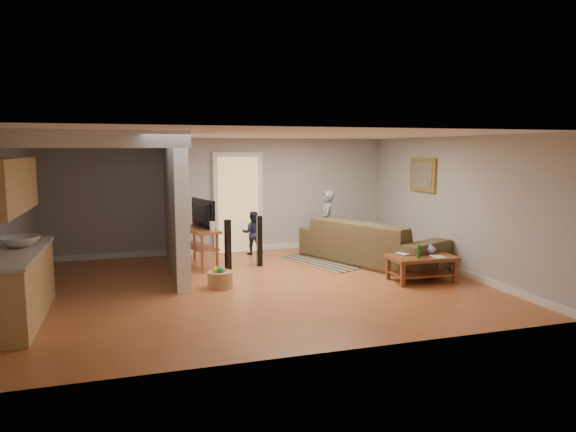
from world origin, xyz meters
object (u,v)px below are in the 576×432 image
(tv_console, at_px, (199,232))
(sofa, at_px, (370,263))
(coffee_table, at_px, (422,261))
(speaker_right, at_px, (259,241))
(toy_basket, at_px, (220,279))
(speaker_left, at_px, (228,245))
(child, at_px, (326,255))
(toddler, at_px, (253,254))

(tv_console, bearing_deg, sofa, -27.76)
(coffee_table, bearing_deg, speaker_right, 141.46)
(speaker_right, xyz_separation_m, toy_basket, (-1.00, -1.34, -0.34))
(speaker_right, bearing_deg, sofa, -10.76)
(sofa, relative_size, speaker_right, 3.01)
(sofa, distance_m, toy_basket, 3.35)
(speaker_left, height_order, child, speaker_left)
(toy_basket, height_order, child, child)
(speaker_right, xyz_separation_m, toddler, (0.13, 1.15, -0.50))
(speaker_left, xyz_separation_m, toddler, (0.79, 1.35, -0.48))
(coffee_table, relative_size, tv_console, 0.89)
(tv_console, xyz_separation_m, speaker_right, (1.14, -0.28, -0.19))
(coffee_table, relative_size, speaker_right, 1.15)
(coffee_table, distance_m, tv_console, 4.20)
(speaker_left, relative_size, speaker_right, 0.98)
(coffee_table, height_order, toddler, coffee_table)
(sofa, relative_size, toddler, 3.18)
(coffee_table, height_order, speaker_left, speaker_left)
(coffee_table, bearing_deg, tv_console, 148.13)
(tv_console, bearing_deg, speaker_right, -30.73)
(sofa, relative_size, speaker_left, 3.07)
(tv_console, bearing_deg, coffee_table, -48.58)
(speaker_left, distance_m, speaker_right, 0.69)
(sofa, height_order, child, child)
(speaker_right, distance_m, toy_basket, 1.71)
(toy_basket, relative_size, child, 0.30)
(sofa, bearing_deg, speaker_right, 56.04)
(sofa, bearing_deg, toddler, 29.26)
(tv_console, height_order, speaker_right, tv_console)
(speaker_right, bearing_deg, tv_console, 164.70)
(speaker_right, relative_size, child, 0.71)
(speaker_left, distance_m, child, 2.44)
(sofa, bearing_deg, tv_console, 54.48)
(child, bearing_deg, coffee_table, 38.35)
(sofa, xyz_separation_m, speaker_left, (-2.86, 0.17, 0.48))
(coffee_table, bearing_deg, speaker_left, 150.69)
(sofa, bearing_deg, speaker_left, 62.17)
(speaker_right, bearing_deg, toddler, 82.05)
(sofa, bearing_deg, toy_basket, 82.45)
(speaker_right, bearing_deg, child, 17.83)
(coffee_table, relative_size, speaker_left, 1.18)
(child, distance_m, toddler, 1.59)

